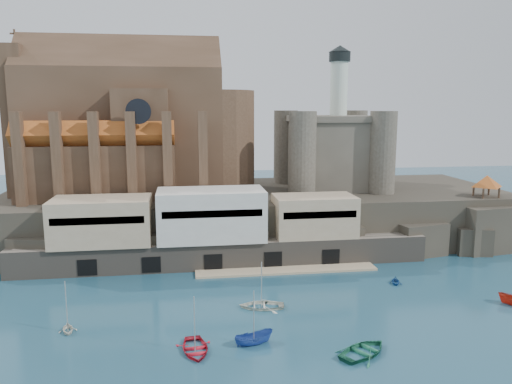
{
  "coord_description": "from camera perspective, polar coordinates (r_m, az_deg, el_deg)",
  "views": [
    {
      "loc": [
        -14.32,
        -59.56,
        26.8
      ],
      "look_at": [
        -1.08,
        32.0,
        10.96
      ],
      "focal_mm": 35.0,
      "sensor_mm": 36.0,
      "label": 1
    }
  ],
  "objects": [
    {
      "name": "boat_4",
      "position": [
        66.43,
        -20.68,
        -14.73
      ],
      "size": [
        2.9,
        2.15,
        3.01
      ],
      "primitive_type": "imported",
      "rotation": [
        0.0,
        0.0,
        3.38
      ],
      "color": "silver",
      "rests_on": "ground"
    },
    {
      "name": "boat_7",
      "position": [
        80.74,
        15.63,
        -10.04
      ],
      "size": [
        2.79,
        2.17,
        2.84
      ],
      "primitive_type": "imported",
      "rotation": [
        0.0,
        0.0,
        5.97
      ],
      "color": "#1A4B90",
      "rests_on": "ground"
    },
    {
      "name": "promontory",
      "position": [
        102.3,
        -0.1,
        -2.63
      ],
      "size": [
        100.0,
        36.0,
        10.0
      ],
      "color": "black",
      "rests_on": "ground"
    },
    {
      "name": "boat_2",
      "position": [
        59.67,
        -0.25,
        -16.97
      ],
      "size": [
        2.18,
        2.15,
        4.68
      ],
      "primitive_type": "imported",
      "rotation": [
        0.0,
        0.0,
        1.82
      ],
      "color": "#284A9C",
      "rests_on": "ground"
    },
    {
      "name": "church",
      "position": [
        101.99,
        -13.84,
        6.81
      ],
      "size": [
        47.0,
        25.93,
        30.51
      ],
      "color": "#442F20",
      "rests_on": "promontory"
    },
    {
      "name": "ground",
      "position": [
        66.86,
        4.99,
        -13.95
      ],
      "size": [
        300.0,
        300.0,
        0.0
      ],
      "primitive_type": "plane",
      "color": "navy",
      "rests_on": "ground"
    },
    {
      "name": "boat_0",
      "position": [
        58.5,
        -6.98,
        -17.62
      ],
      "size": [
        4.37,
        1.66,
        5.98
      ],
      "primitive_type": "imported",
      "rotation": [
        0.0,
        0.0,
        0.1
      ],
      "color": "red",
      "rests_on": "ground"
    },
    {
      "name": "boat_6",
      "position": [
        69.23,
        0.63,
        -13.06
      ],
      "size": [
        1.87,
        4.48,
        6.08
      ],
      "primitive_type": "imported",
      "rotation": [
        0.0,
        0.0,
        4.57
      ],
      "color": "silver",
      "rests_on": "ground"
    },
    {
      "name": "castle_keep",
      "position": [
        105.47,
        8.58,
        4.99
      ],
      "size": [
        21.2,
        21.2,
        29.3
      ],
      "color": "#4B463B",
      "rests_on": "promontory"
    },
    {
      "name": "rock_outcrop",
      "position": [
        104.8,
        24.59,
        -3.74
      ],
      "size": [
        14.5,
        10.5,
        8.7
      ],
      "color": "black",
      "rests_on": "ground"
    },
    {
      "name": "quay",
      "position": [
        85.29,
        -5.22,
        -4.39
      ],
      "size": [
        70.0,
        12.0,
        13.05
      ],
      "color": "#6C6256",
      "rests_on": "ground"
    },
    {
      "name": "pavilion",
      "position": [
        103.39,
        24.88,
        0.99
      ],
      "size": [
        6.4,
        6.4,
        5.4
      ],
      "color": "#442F20",
      "rests_on": "rock_outcrop"
    },
    {
      "name": "boat_3",
      "position": [
        58.83,
        12.24,
        -17.61
      ],
      "size": [
        3.67,
        4.76,
        6.64
      ],
      "primitive_type": "imported",
      "rotation": [
        0.0,
        0.0,
        2.13
      ],
      "color": "#206C4E",
      "rests_on": "ground"
    }
  ]
}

